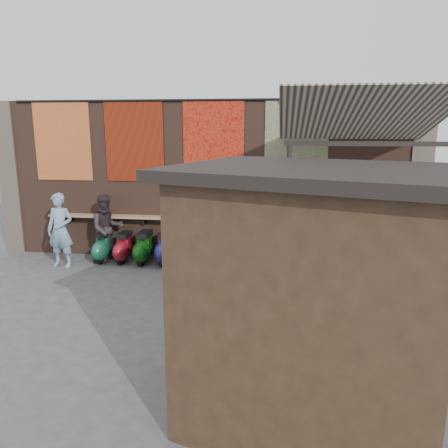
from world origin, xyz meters
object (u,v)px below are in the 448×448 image
shopper_tan (246,255)px  scooter_stool_8 (279,254)px  shopper_navy (389,265)px  scooter_stool_4 (188,250)px  diner_left (60,230)px  scooter_stool_7 (255,252)px  scooter_stool_6 (232,252)px  scooter_stool_9 (306,254)px  scooter_stool_1 (124,247)px  scooter_stool_5 (210,251)px  shelf_box (203,213)px  market_stall (315,308)px  scooter_stool_3 (165,248)px  scooter_stool_2 (144,248)px  scooter_stool_0 (104,246)px  diner_right (107,228)px

shopper_tan → scooter_stool_8: bearing=27.7°
shopper_navy → shopper_tan: 2.74m
scooter_stool_4 → diner_left: (-3.02, -0.50, 0.53)m
scooter_stool_7 → scooter_stool_4: bearing=-179.4°
shopper_navy → scooter_stool_6: bearing=-57.1°
scooter_stool_4 → scooter_stool_9: 2.89m
scooter_stool_1 → scooter_stool_5: (2.22, -0.06, 0.02)m
shelf_box → market_stall: size_ratio=0.22×
scooter_stool_3 → scooter_stool_6: 1.68m
scooter_stool_1 → scooter_stool_7: bearing=-0.7°
scooter_stool_2 → diner_left: bearing=-165.1°
scooter_stool_3 → scooter_stool_8: bearing=0.7°
scooter_stool_2 → scooter_stool_5: (1.68, -0.00, -0.01)m
scooter_stool_3 → scooter_stool_0: bearing=179.5°
shelf_box → market_stall: 6.40m
scooter_stool_2 → scooter_stool_0: bearing=177.5°
scooter_stool_0 → shopper_tan: bearing=-25.6°
scooter_stool_7 → diner_right: (-3.74, 0.03, 0.47)m
shopper_tan → scooter_stool_3: bearing=97.6°
scooter_stool_2 → shopper_navy: size_ratio=0.52×
scooter_stool_2 → market_stall: size_ratio=0.29×
scooter_stool_3 → diner_left: diner_left is taller
scooter_stool_1 → market_stall: 7.21m
scooter_stool_0 → shelf_box: bearing=6.5°
scooter_stool_3 → scooter_stool_4: scooter_stool_3 is taller
scooter_stool_9 → shopper_navy: bearing=-54.1°
scooter_stool_1 → diner_left: (-1.37, -0.56, 0.54)m
scooter_stool_6 → shopper_tan: size_ratio=0.46×
scooter_stool_1 → diner_left: bearing=-157.6°
diner_left → shelf_box: bearing=18.6°
scooter_stool_0 → diner_right: diner_right is taller
scooter_stool_6 → scooter_stool_8: size_ratio=1.07×
scooter_stool_3 → shopper_tan: shopper_tan is taller
scooter_stool_2 → scooter_stool_5: bearing=-0.2°
diner_right → shopper_navy: (6.38, -1.98, -0.05)m
diner_right → shopper_navy: bearing=-51.8°
scooter_stool_6 → scooter_stool_7: (0.56, -0.02, 0.02)m
scooter_stool_3 → market_stall: 6.60m
diner_left → scooter_stool_9: bearing=9.6°
scooter_stool_1 → scooter_stool_8: 3.89m
scooter_stool_0 → market_stall: size_ratio=0.28×
scooter_stool_3 → shopper_navy: size_ratio=0.52×
scooter_stool_3 → market_stall: size_ratio=0.30×
scooter_stool_3 → diner_right: size_ratio=0.49×
scooter_stool_5 → scooter_stool_1: bearing=178.5°
scooter_stool_6 → shopper_navy: size_ratio=0.48×
diner_right → scooter_stool_7: bearing=-34.9°
scooter_stool_9 → scooter_stool_5: bearing=-179.4°
scooter_stool_7 → shopper_tan: shopper_tan is taller
scooter_stool_0 → scooter_stool_6: scooter_stool_0 is taller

